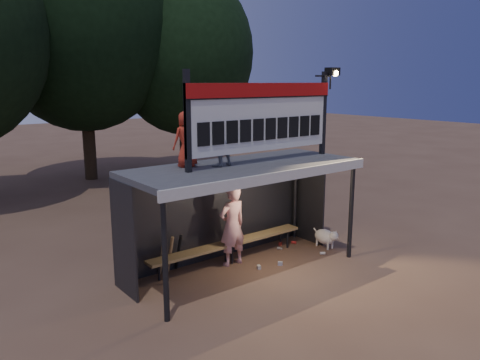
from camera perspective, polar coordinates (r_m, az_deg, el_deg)
name	(u,v)px	position (r m, az deg, el deg)	size (l,w,h in m)	color
ground	(244,270)	(10.30, 0.51, -10.91)	(80.00, 80.00, 0.00)	#523829
player	(232,225)	(10.30, -0.96, -5.57)	(0.66, 0.43, 1.80)	white
child_a	(219,138)	(9.37, -2.59, 5.09)	(0.55, 0.43, 1.13)	slate
child_b	(186,139)	(9.38, -6.57, 4.97)	(0.54, 0.35, 1.11)	#B52D1B
dugout_shelter	(237,185)	(9.92, -0.35, -0.60)	(5.10, 2.08, 2.32)	#3A3A3C
scoreboard_assembly	(266,114)	(9.87, 3.13, 7.99)	(4.10, 0.27, 1.99)	black
bench	(229,244)	(10.55, -1.37, -7.82)	(4.00, 0.35, 0.48)	olive
tree_mid	(81,25)	(20.26, -18.79, 17.48)	(7.22, 7.22, 10.36)	#312416
tree_right	(183,53)	(21.02, -6.96, 15.11)	(6.08, 6.08, 8.72)	black
dog	(326,237)	(11.70, 10.44, -6.81)	(0.36, 0.81, 0.49)	white
bats	(170,254)	(10.08, -8.51, -8.94)	(0.48, 0.33, 0.84)	#977246
litter	(286,253)	(11.22, 5.61, -8.81)	(1.85, 1.21, 0.08)	#B62F1F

